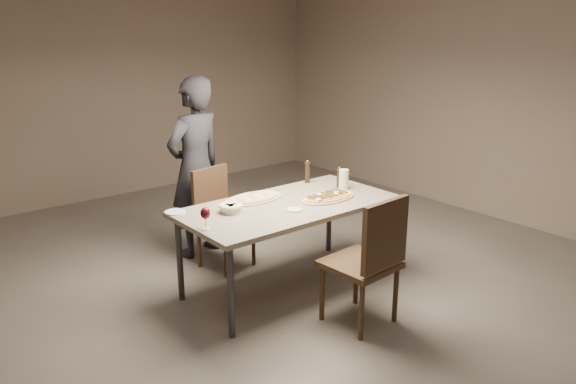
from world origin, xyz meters
TOP-DOWN VIEW (x-y plane):
  - room at (0.00, 0.00)m, footprint 7.00×7.00m
  - dining_table at (0.00, 0.00)m, footprint 1.80×0.90m
  - zucchini_pizza at (0.35, -0.11)m, footprint 0.53×0.29m
  - ham_pizza at (-0.16, 0.26)m, footprint 0.55×0.30m
  - bread_basket at (-0.48, 0.12)m, footprint 0.19×0.19m
  - oil_dish at (-0.07, -0.17)m, footprint 0.12×0.12m
  - pepper_mill_left at (0.66, 0.08)m, footprint 0.05×0.05m
  - pepper_mill_right at (0.54, 0.38)m, footprint 0.05×0.05m
  - carafe at (0.65, 0.02)m, footprint 0.09×0.09m
  - wine_glass at (-0.83, -0.08)m, footprint 0.07×0.07m
  - side_plate at (-0.83, 0.38)m, footprint 0.16×0.16m
  - chair_near at (0.06, -0.87)m, footprint 0.50×0.50m
  - chair_far at (-0.18, 0.78)m, footprint 0.50×0.50m
  - diner at (-0.20, 1.14)m, footprint 0.70×0.54m

SIDE VIEW (x-z plane):
  - chair_far at x=-0.18m, z-range 0.06..0.97m
  - chair_near at x=0.06m, z-range 0.06..1.07m
  - dining_table at x=0.00m, z-range 0.32..1.07m
  - side_plate at x=-0.83m, z-range 0.75..0.76m
  - oil_dish at x=-0.07m, z-range 0.75..0.76m
  - ham_pizza at x=-0.16m, z-range 0.75..0.78m
  - zucchini_pizza at x=0.35m, z-range 0.74..0.79m
  - bread_basket at x=-0.48m, z-range 0.76..0.82m
  - carafe at x=0.65m, z-range 0.75..0.93m
  - pepper_mill_left at x=0.66m, z-range 0.74..0.93m
  - pepper_mill_right at x=0.54m, z-range 0.74..0.96m
  - diner at x=-0.20m, z-range 0.00..1.72m
  - wine_glass at x=-0.83m, z-range 0.78..0.95m
  - room at x=0.00m, z-range -2.10..4.90m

